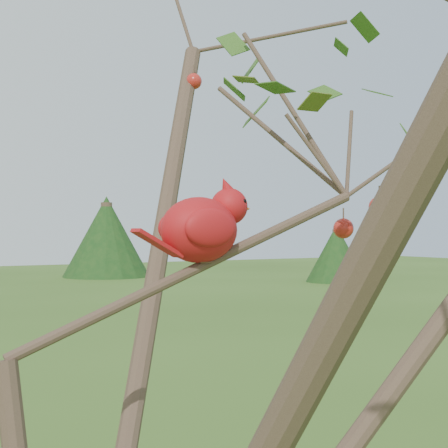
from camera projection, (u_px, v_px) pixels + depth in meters
name	position (u px, v px, depth m)	size (l,w,h in m)	color
crabapple_tree	(84.00, 243.00, 0.92)	(2.35, 2.05, 2.95)	#3E2C21
cardinal	(203.00, 226.00, 1.13)	(0.23, 0.12, 0.16)	red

